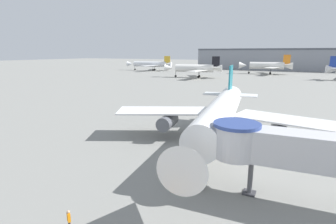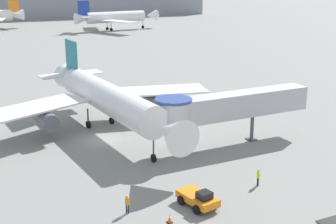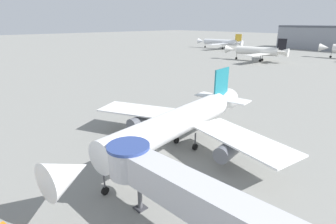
% 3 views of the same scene
% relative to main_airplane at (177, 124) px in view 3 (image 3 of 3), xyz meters
% --- Properties ---
extents(ground_plane, '(800.00, 800.00, 0.00)m').
position_rel_main_airplane_xyz_m(ground_plane, '(-1.42, -3.12, -4.31)').
color(ground_plane, gray).
extents(main_airplane, '(31.62, 33.79, 10.21)m').
position_rel_main_airplane_xyz_m(main_airplane, '(0.00, 0.00, 0.00)').
color(main_airplane, white).
rests_on(main_airplane, ground_plane).
extents(jet_bridge, '(19.91, 4.48, 6.44)m').
position_rel_main_airplane_xyz_m(jet_bridge, '(11.09, -10.60, 0.44)').
color(jet_bridge, '#B7B7BC').
rests_on(jet_bridge, ground_plane).
extents(background_jet_gold_tail, '(33.10, 31.86, 9.92)m').
position_rel_main_airplane_xyz_m(background_jet_gold_tail, '(-85.20, 126.51, 0.06)').
color(background_jet_gold_tail, silver).
rests_on(background_jet_gold_tail, ground_plane).
extents(background_jet_black_tail, '(28.87, 29.99, 10.46)m').
position_rel_main_airplane_xyz_m(background_jet_black_tail, '(-38.33, 90.86, 0.29)').
color(background_jet_black_tail, white).
rests_on(background_jet_black_tail, ground_plane).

